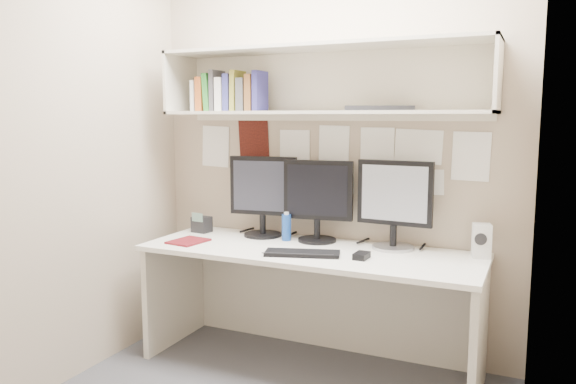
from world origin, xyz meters
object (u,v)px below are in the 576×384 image
at_px(speaker, 481,241).
at_px(keyboard, 302,253).
at_px(monitor_left, 263,194).
at_px(monitor_right, 394,202).
at_px(desk_phone, 202,224).
at_px(desk, 310,308).
at_px(maroon_notebook, 188,241).
at_px(monitor_center, 318,198).

bearing_deg(speaker, keyboard, -173.10).
height_order(monitor_left, monitor_right, monitor_right).
bearing_deg(desk_phone, keyboard, -11.97).
bearing_deg(desk, speaker, 12.40).
bearing_deg(speaker, desk_phone, 167.37).
distance_m(maroon_notebook, desk_phone, 0.32).
xyz_separation_m(monitor_center, monitor_right, (0.48, -0.00, 0.01)).
bearing_deg(desk, monitor_left, 152.39).
bearing_deg(desk_phone, desk, -2.74).
relative_size(monitor_center, monitor_right, 0.97).
relative_size(monitor_left, desk_phone, 3.76).
xyz_separation_m(speaker, desk_phone, (-1.79, -0.05, -0.04)).
bearing_deg(monitor_left, monitor_right, -7.82).
distance_m(desk, speaker, 1.07).
height_order(desk, monitor_right, monitor_right).
distance_m(desk, desk_phone, 0.96).
relative_size(monitor_center, speaker, 2.68).
distance_m(desk, keyboard, 0.40).
distance_m(monitor_center, monitor_right, 0.48).
distance_m(monitor_center, keyboard, 0.46).
bearing_deg(keyboard, monitor_right, 24.27).
height_order(monitor_left, monitor_center, monitor_left).
relative_size(desk, maroon_notebook, 8.74).
bearing_deg(monitor_left, speaker, -8.34).
bearing_deg(desk, keyboard, -84.17).
height_order(monitor_center, maroon_notebook, monitor_center).
relative_size(monitor_right, speaker, 2.76).
bearing_deg(monitor_left, monitor_center, -7.81).
relative_size(speaker, desk_phone, 1.37).
xyz_separation_m(monitor_left, speaker, (1.36, -0.01, -0.18)).
bearing_deg(monitor_left, keyboard, -48.39).
bearing_deg(speaker, monitor_right, 164.21).
xyz_separation_m(desk, monitor_right, (0.44, 0.22, 0.64)).
height_order(desk, maroon_notebook, maroon_notebook).
distance_m(speaker, desk_phone, 1.79).
relative_size(keyboard, speaker, 2.22).
height_order(desk, monitor_center, monitor_center).
distance_m(monitor_left, monitor_center, 0.38).
xyz_separation_m(desk, monitor_center, (-0.04, 0.22, 0.64)).
xyz_separation_m(monitor_left, desk_phone, (-0.43, -0.07, -0.22)).
height_order(monitor_left, speaker, monitor_left).
distance_m(monitor_right, keyboard, 0.63).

